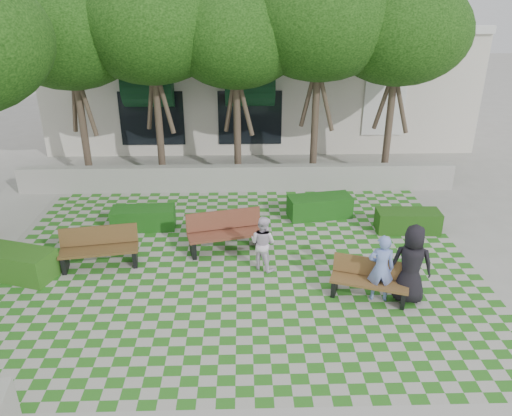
{
  "coord_description": "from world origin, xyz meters",
  "views": [
    {
      "loc": [
        0.17,
        -10.0,
        6.5
      ],
      "look_at": [
        0.5,
        1.5,
        1.4
      ],
      "focal_mm": 35.0,
      "sensor_mm": 36.0,
      "label": 1
    }
  ],
  "objects_px": {
    "person_dark": "(411,264)",
    "hedge_midleft": "(143,218)",
    "person_blue": "(381,268)",
    "hedge_east": "(408,221)",
    "hedge_midright": "(320,207)",
    "hedge_west": "(13,263)",
    "bench_west": "(99,249)",
    "bench_east": "(370,280)",
    "person_white": "(263,243)",
    "bench_mid": "(225,233)"
  },
  "relations": [
    {
      "from": "person_dark",
      "to": "hedge_midleft",
      "type": "bearing_deg",
      "value": -13.92
    },
    {
      "from": "person_blue",
      "to": "person_dark",
      "type": "relative_size",
      "value": 0.87
    },
    {
      "from": "hedge_midleft",
      "to": "hedge_east",
      "type": "bearing_deg",
      "value": -3.05
    },
    {
      "from": "hedge_midright",
      "to": "person_dark",
      "type": "height_order",
      "value": "person_dark"
    },
    {
      "from": "hedge_midleft",
      "to": "hedge_west",
      "type": "xyz_separation_m",
      "value": [
        -2.7,
        -2.58,
        0.04
      ]
    },
    {
      "from": "person_dark",
      "to": "hedge_east",
      "type": "bearing_deg",
      "value": -90.73
    },
    {
      "from": "hedge_midleft",
      "to": "hedge_midright",
      "type": "bearing_deg",
      "value": 7.05
    },
    {
      "from": "bench_west",
      "to": "hedge_midleft",
      "type": "bearing_deg",
      "value": 62.4
    },
    {
      "from": "bench_east",
      "to": "person_white",
      "type": "distance_m",
      "value": 2.74
    },
    {
      "from": "hedge_midleft",
      "to": "person_blue",
      "type": "distance_m",
      "value": 7.1
    },
    {
      "from": "bench_mid",
      "to": "hedge_east",
      "type": "distance_m",
      "value": 5.33
    },
    {
      "from": "hedge_midright",
      "to": "person_white",
      "type": "relative_size",
      "value": 1.34
    },
    {
      "from": "bench_east",
      "to": "hedge_west",
      "type": "bearing_deg",
      "value": -168.28
    },
    {
      "from": "hedge_east",
      "to": "person_blue",
      "type": "bearing_deg",
      "value": -116.73
    },
    {
      "from": "bench_east",
      "to": "hedge_midleft",
      "type": "bearing_deg",
      "value": 166.52
    },
    {
      "from": "bench_west",
      "to": "hedge_east",
      "type": "xyz_separation_m",
      "value": [
        8.39,
        1.73,
        -0.17
      ]
    },
    {
      "from": "bench_mid",
      "to": "hedge_midleft",
      "type": "relative_size",
      "value": 1.16
    },
    {
      "from": "bench_east",
      "to": "person_white",
      "type": "height_order",
      "value": "person_white"
    },
    {
      "from": "hedge_midleft",
      "to": "bench_west",
      "type": "bearing_deg",
      "value": -108.39
    },
    {
      "from": "bench_east",
      "to": "hedge_midleft",
      "type": "distance_m",
      "value": 6.87
    },
    {
      "from": "person_blue",
      "to": "hedge_west",
      "type": "bearing_deg",
      "value": -1.54
    },
    {
      "from": "person_white",
      "to": "bench_west",
      "type": "bearing_deg",
      "value": 31.19
    },
    {
      "from": "bench_west",
      "to": "person_white",
      "type": "xyz_separation_m",
      "value": [
        4.11,
        -0.25,
        0.23
      ]
    },
    {
      "from": "person_blue",
      "to": "person_dark",
      "type": "bearing_deg",
      "value": -177.14
    },
    {
      "from": "bench_west",
      "to": "person_white",
      "type": "relative_size",
      "value": 1.4
    },
    {
      "from": "bench_east",
      "to": "bench_mid",
      "type": "height_order",
      "value": "bench_mid"
    },
    {
      "from": "person_blue",
      "to": "person_dark",
      "type": "height_order",
      "value": "person_dark"
    },
    {
      "from": "bench_mid",
      "to": "hedge_west",
      "type": "xyz_separation_m",
      "value": [
        -5.14,
        -1.19,
        -0.15
      ]
    },
    {
      "from": "hedge_midleft",
      "to": "person_blue",
      "type": "xyz_separation_m",
      "value": [
        5.96,
        -3.82,
        0.49
      ]
    },
    {
      "from": "hedge_midright",
      "to": "hedge_west",
      "type": "bearing_deg",
      "value": -157.91
    },
    {
      "from": "bench_west",
      "to": "hedge_midright",
      "type": "height_order",
      "value": "bench_west"
    },
    {
      "from": "bench_mid",
      "to": "person_dark",
      "type": "height_order",
      "value": "person_dark"
    },
    {
      "from": "hedge_west",
      "to": "bench_mid",
      "type": "bearing_deg",
      "value": 13.02
    },
    {
      "from": "hedge_east",
      "to": "hedge_midright",
      "type": "bearing_deg",
      "value": 156.19
    },
    {
      "from": "hedge_west",
      "to": "person_dark",
      "type": "bearing_deg",
      "value": -7.84
    },
    {
      "from": "person_blue",
      "to": "person_white",
      "type": "relative_size",
      "value": 1.13
    },
    {
      "from": "bench_mid",
      "to": "person_dark",
      "type": "relative_size",
      "value": 1.15
    },
    {
      "from": "hedge_west",
      "to": "person_dark",
      "type": "distance_m",
      "value": 9.42
    },
    {
      "from": "hedge_midright",
      "to": "person_white",
      "type": "xyz_separation_m",
      "value": [
        -1.87,
        -3.04,
        0.38
      ]
    },
    {
      "from": "hedge_midleft",
      "to": "person_white",
      "type": "distance_m",
      "value": 4.17
    },
    {
      "from": "bench_east",
      "to": "hedge_midright",
      "type": "distance_m",
      "value": 4.42
    },
    {
      "from": "bench_mid",
      "to": "hedge_west",
      "type": "height_order",
      "value": "bench_mid"
    },
    {
      "from": "hedge_east",
      "to": "person_dark",
      "type": "relative_size",
      "value": 0.97
    },
    {
      "from": "bench_west",
      "to": "bench_mid",
      "type": "bearing_deg",
      "value": 4.07
    },
    {
      "from": "person_white",
      "to": "hedge_midleft",
      "type": "bearing_deg",
      "value": -0.43
    },
    {
      "from": "bench_west",
      "to": "hedge_west",
      "type": "height_order",
      "value": "bench_west"
    },
    {
      "from": "bench_east",
      "to": "hedge_east",
      "type": "distance_m",
      "value": 3.85
    },
    {
      "from": "bench_east",
      "to": "hedge_west",
      "type": "relative_size",
      "value": 0.89
    },
    {
      "from": "hedge_midright",
      "to": "hedge_west",
      "type": "relative_size",
      "value": 0.93
    },
    {
      "from": "hedge_midright",
      "to": "person_dark",
      "type": "bearing_deg",
      "value": -73.45
    }
  ]
}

